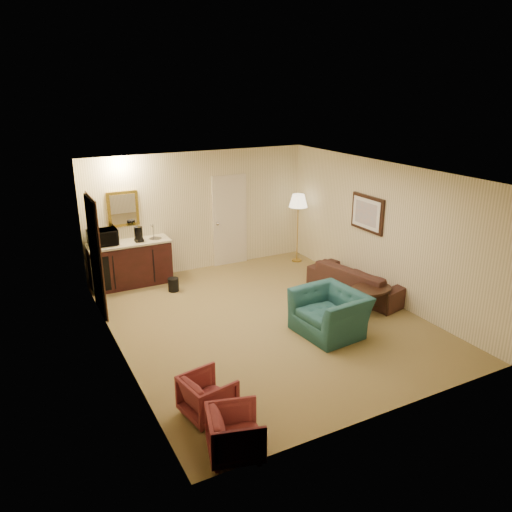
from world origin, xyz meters
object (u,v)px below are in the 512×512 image
at_px(teal_armchair, 330,306).
at_px(rose_chair_near, 208,394).
at_px(floor_lamp, 298,228).
at_px(coffee_maker, 139,234).
at_px(rose_chair_far, 235,431).
at_px(coffee_table, 369,301).
at_px(microwave, 102,236).
at_px(sofa, 358,276).
at_px(wetbar_cabinet, 131,264).
at_px(waste_bin, 173,285).

relative_size(teal_armchair, rose_chair_near, 1.85).
height_order(floor_lamp, coffee_maker, floor_lamp).
bearing_deg(rose_chair_far, teal_armchair, -38.27).
height_order(coffee_table, coffee_maker, coffee_maker).
relative_size(floor_lamp, microwave, 2.83).
bearing_deg(floor_lamp, microwave, 175.28).
relative_size(sofa, microwave, 3.57).
xyz_separation_m(teal_armchair, coffee_maker, (-2.18, 3.56, 0.59)).
height_order(rose_chair_near, floor_lamp, floor_lamp).
relative_size(wetbar_cabinet, coffee_maker, 5.30).
distance_m(wetbar_cabinet, coffee_maker, 0.65).
height_order(rose_chair_far, coffee_table, rose_chair_far).
distance_m(floor_lamp, microwave, 4.32).
relative_size(floor_lamp, coffee_maker, 5.15).
bearing_deg(rose_chair_near, wetbar_cabinet, -13.31).
bearing_deg(coffee_table, rose_chair_far, -149.38).
distance_m(teal_armchair, floor_lamp, 3.61).
bearing_deg(floor_lamp, coffee_maker, 175.94).
xyz_separation_m(coffee_table, floor_lamp, (0.35, 3.01, 0.55)).
xyz_separation_m(teal_armchair, floor_lamp, (1.43, 3.30, 0.31)).
xyz_separation_m(teal_armchair, coffee_table, (1.08, 0.29, -0.24)).
xyz_separation_m(teal_armchair, microwave, (-2.86, 3.65, 0.63)).
distance_m(rose_chair_far, microwave, 5.62).
height_order(wetbar_cabinet, floor_lamp, floor_lamp).
bearing_deg(coffee_maker, floor_lamp, -10.72).
distance_m(sofa, waste_bin, 3.65).
bearing_deg(rose_chair_near, microwave, -7.35).
height_order(wetbar_cabinet, teal_armchair, teal_armchair).
xyz_separation_m(wetbar_cabinet, floor_lamp, (3.80, -0.32, 0.34)).
relative_size(microwave, coffee_maker, 1.82).
bearing_deg(coffee_maker, waste_bin, -61.91).
height_order(rose_chair_far, microwave, microwave).
bearing_deg(rose_chair_near, rose_chair_far, 169.72).
bearing_deg(wetbar_cabinet, floor_lamp, -4.81).
height_order(rose_chair_near, coffee_maker, coffee_maker).
distance_m(rose_chair_near, rose_chair_far, 0.80).
relative_size(teal_armchair, waste_bin, 4.10).
distance_m(sofa, rose_chair_near, 4.59).
bearing_deg(coffee_maker, teal_armchair, -65.20).
height_order(microwave, coffee_maker, microwave).
xyz_separation_m(microwave, coffee_maker, (0.69, -0.10, -0.04)).
distance_m(rose_chair_near, floor_lamp, 6.00).
height_order(rose_chair_far, floor_lamp, floor_lamp).
relative_size(sofa, waste_bin, 7.45).
xyz_separation_m(teal_armchair, rose_chair_near, (-2.62, -1.10, -0.18)).
bearing_deg(teal_armchair, coffee_table, 99.76).
bearing_deg(coffee_maker, wetbar_cabinet, 155.10).
distance_m(rose_chair_far, floor_lamp, 6.61).
bearing_deg(waste_bin, teal_armchair, -59.32).
xyz_separation_m(waste_bin, microwave, (-1.14, 0.75, 0.98)).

